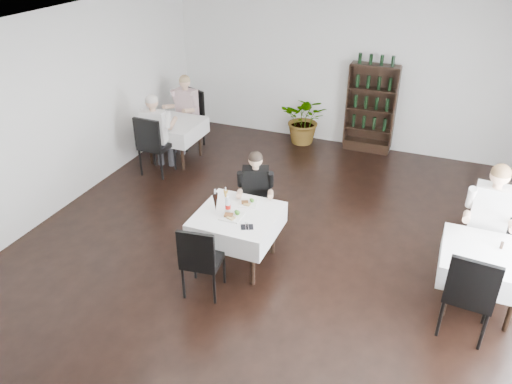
{
  "coord_description": "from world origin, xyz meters",
  "views": [
    {
      "loc": [
        1.98,
        -4.98,
        4.17
      ],
      "look_at": [
        -0.12,
        0.2,
        1.02
      ],
      "focal_mm": 35.0,
      "sensor_mm": 36.0,
      "label": 1
    }
  ],
  "objects_px": {
    "main_table": "(237,223)",
    "diner_main": "(255,190)",
    "wine_shelf": "(371,110)",
    "potted_tree": "(305,119)"
  },
  "relations": [
    {
      "from": "diner_main",
      "to": "main_table",
      "type": "bearing_deg",
      "value": -88.83
    },
    {
      "from": "wine_shelf",
      "to": "diner_main",
      "type": "relative_size",
      "value": 1.31
    },
    {
      "from": "wine_shelf",
      "to": "potted_tree",
      "type": "distance_m",
      "value": 1.31
    },
    {
      "from": "wine_shelf",
      "to": "potted_tree",
      "type": "relative_size",
      "value": 1.72
    },
    {
      "from": "main_table",
      "to": "diner_main",
      "type": "distance_m",
      "value": 0.67
    },
    {
      "from": "wine_shelf",
      "to": "potted_tree",
      "type": "xyz_separation_m",
      "value": [
        -1.26,
        -0.11,
        -0.34
      ]
    },
    {
      "from": "wine_shelf",
      "to": "potted_tree",
      "type": "bearing_deg",
      "value": -174.82
    },
    {
      "from": "diner_main",
      "to": "wine_shelf",
      "type": "bearing_deg",
      "value": 75.98
    },
    {
      "from": "main_table",
      "to": "potted_tree",
      "type": "xyz_separation_m",
      "value": [
        -0.36,
        4.2,
        -0.11
      ]
    },
    {
      "from": "potted_tree",
      "to": "diner_main",
      "type": "height_order",
      "value": "diner_main"
    }
  ]
}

